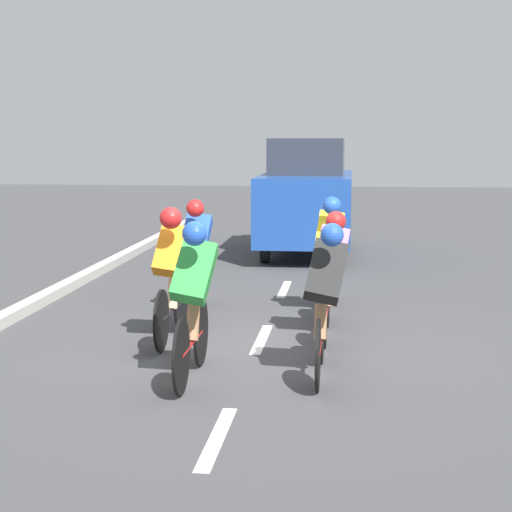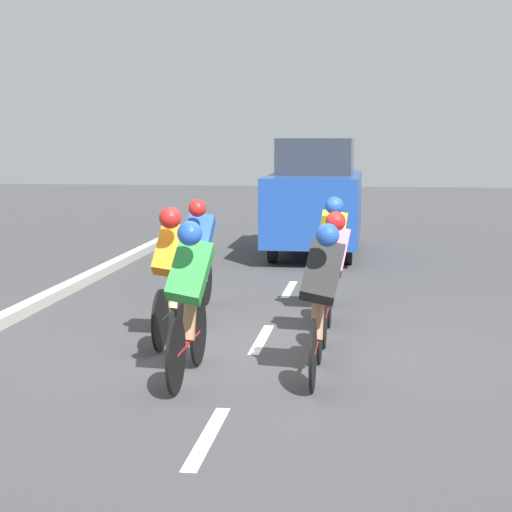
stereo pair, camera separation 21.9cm
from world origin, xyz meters
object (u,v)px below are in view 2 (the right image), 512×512
at_px(cyclist_blue, 199,254).
at_px(cyclist_orange, 172,270).
at_px(cyclist_black, 321,297).
at_px(cyclist_yellow, 331,251).
at_px(cyclist_green, 189,297).
at_px(support_car, 316,197).
at_px(cyclist_pink, 330,271).

bearing_deg(cyclist_blue, cyclist_orange, 90.43).
height_order(cyclist_black, cyclist_yellow, cyclist_yellow).
relative_size(cyclist_black, cyclist_orange, 0.96).
height_order(cyclist_green, cyclist_black, cyclist_green).
relative_size(cyclist_orange, support_car, 0.43).
height_order(cyclist_pink, cyclist_orange, cyclist_orange).
height_order(cyclist_orange, support_car, support_car).
relative_size(cyclist_pink, cyclist_blue, 0.98).
xyz_separation_m(cyclist_black, cyclist_blue, (1.73, -2.78, -0.00)).
bearing_deg(support_car, cyclist_yellow, 95.91).
relative_size(cyclist_pink, cyclist_black, 1.02).
bearing_deg(cyclist_pink, cyclist_green, 57.35).
bearing_deg(cyclist_pink, cyclist_black, 89.70).
bearing_deg(cyclist_blue, cyclist_pink, 146.88).
relative_size(cyclist_pink, cyclist_yellow, 1.00).
distance_m(cyclist_green, cyclist_blue, 3.07).
distance_m(cyclist_yellow, cyclist_blue, 1.70).
bearing_deg(cyclist_green, cyclist_blue, -80.04).
xyz_separation_m(cyclist_black, cyclist_orange, (1.72, -1.24, 0.03)).
height_order(cyclist_yellow, cyclist_blue, cyclist_yellow).
xyz_separation_m(cyclist_yellow, support_car, (0.58, -5.57, 0.30)).
bearing_deg(cyclist_yellow, cyclist_blue, 8.07).
distance_m(cyclist_yellow, cyclist_orange, 2.43).
distance_m(cyclist_pink, support_car, 6.98).
distance_m(cyclist_black, cyclist_orange, 2.12).
distance_m(cyclist_orange, support_car, 7.43).
height_order(cyclist_blue, cyclist_orange, cyclist_orange).
bearing_deg(cyclist_orange, cyclist_green, 109.25).
height_order(cyclist_pink, support_car, support_car).
relative_size(cyclist_pink, cyclist_green, 0.99).
bearing_deg(cyclist_yellow, cyclist_black, 91.00).
bearing_deg(cyclist_black, cyclist_green, 11.64).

